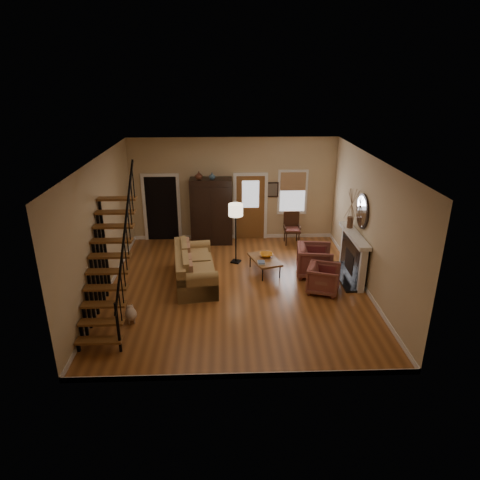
{
  "coord_description": "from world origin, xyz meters",
  "views": [
    {
      "loc": [
        -0.28,
        -9.73,
        5.15
      ],
      "look_at": [
        0.1,
        0.4,
        1.15
      ],
      "focal_mm": 32.0,
      "sensor_mm": 36.0,
      "label": 1
    }
  ],
  "objects_px": {
    "floor_lamp": "(236,234)",
    "armoire": "(211,211)",
    "side_chair": "(292,229)",
    "armchair_right": "(314,261)",
    "coffee_table": "(265,266)",
    "armchair_left": "(324,279)",
    "sofa": "(195,267)"
  },
  "relations": [
    {
      "from": "armoire",
      "to": "armchair_right",
      "type": "bearing_deg",
      "value": -41.51
    },
    {
      "from": "armchair_right",
      "to": "side_chair",
      "type": "xyz_separation_m",
      "value": [
        -0.27,
        2.29,
        0.09
      ]
    },
    {
      "from": "coffee_table",
      "to": "armchair_left",
      "type": "bearing_deg",
      "value": -40.28
    },
    {
      "from": "sofa",
      "to": "armchair_right",
      "type": "xyz_separation_m",
      "value": [
        3.19,
        0.29,
        -0.0
      ]
    },
    {
      "from": "coffee_table",
      "to": "armchair_left",
      "type": "xyz_separation_m",
      "value": [
        1.36,
        -1.15,
        0.15
      ]
    },
    {
      "from": "armoire",
      "to": "floor_lamp",
      "type": "xyz_separation_m",
      "value": [
        0.72,
        -1.59,
        -0.17
      ]
    },
    {
      "from": "armchair_left",
      "to": "side_chair",
      "type": "relative_size",
      "value": 0.76
    },
    {
      "from": "armchair_left",
      "to": "coffee_table",
      "type": "bearing_deg",
      "value": 69.13
    },
    {
      "from": "sofa",
      "to": "armchair_right",
      "type": "distance_m",
      "value": 3.2
    },
    {
      "from": "floor_lamp",
      "to": "side_chair",
      "type": "xyz_separation_m",
      "value": [
        1.83,
        1.39,
        -0.37
      ]
    },
    {
      "from": "armchair_right",
      "to": "sofa",
      "type": "bearing_deg",
      "value": 103.17
    },
    {
      "from": "coffee_table",
      "to": "floor_lamp",
      "type": "distance_m",
      "value": 1.24
    },
    {
      "from": "coffee_table",
      "to": "armchair_right",
      "type": "distance_m",
      "value": 1.35
    },
    {
      "from": "coffee_table",
      "to": "armchair_right",
      "type": "xyz_separation_m",
      "value": [
        1.32,
        -0.21,
        0.22
      ]
    },
    {
      "from": "armchair_right",
      "to": "floor_lamp",
      "type": "xyz_separation_m",
      "value": [
        -2.09,
        0.9,
        0.46
      ]
    },
    {
      "from": "armoire",
      "to": "coffee_table",
      "type": "xyz_separation_m",
      "value": [
        1.49,
        -2.29,
        -0.85
      ]
    },
    {
      "from": "side_chair",
      "to": "armchair_right",
      "type": "bearing_deg",
      "value": -83.4
    },
    {
      "from": "sofa",
      "to": "floor_lamp",
      "type": "xyz_separation_m",
      "value": [
        1.1,
        1.19,
        0.45
      ]
    },
    {
      "from": "armchair_right",
      "to": "coffee_table",
      "type": "bearing_deg",
      "value": 89.21
    },
    {
      "from": "armchair_left",
      "to": "armchair_right",
      "type": "height_order",
      "value": "armchair_right"
    },
    {
      "from": "armoire",
      "to": "sofa",
      "type": "relative_size",
      "value": 0.92
    },
    {
      "from": "coffee_table",
      "to": "armchair_left",
      "type": "relative_size",
      "value": 1.38
    },
    {
      "from": "armoire",
      "to": "floor_lamp",
      "type": "relative_size",
      "value": 1.2
    },
    {
      "from": "armchair_left",
      "to": "sofa",
      "type": "bearing_deg",
      "value": 97.81
    },
    {
      "from": "coffee_table",
      "to": "floor_lamp",
      "type": "xyz_separation_m",
      "value": [
        -0.77,
        0.7,
        0.67
      ]
    },
    {
      "from": "armoire",
      "to": "armchair_right",
      "type": "distance_m",
      "value": 3.81
    },
    {
      "from": "armchair_right",
      "to": "floor_lamp",
      "type": "relative_size",
      "value": 0.53
    },
    {
      "from": "armchair_right",
      "to": "armchair_left",
      "type": "bearing_deg",
      "value": -169.45
    },
    {
      "from": "armchair_right",
      "to": "side_chair",
      "type": "bearing_deg",
      "value": 14.63
    },
    {
      "from": "sofa",
      "to": "side_chair",
      "type": "distance_m",
      "value": 3.9
    },
    {
      "from": "armoire",
      "to": "sofa",
      "type": "distance_m",
      "value": 2.87
    },
    {
      "from": "floor_lamp",
      "to": "armoire",
      "type": "bearing_deg",
      "value": 114.52
    }
  ]
}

